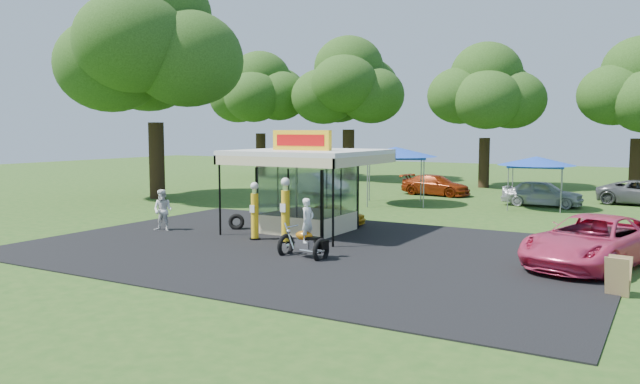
# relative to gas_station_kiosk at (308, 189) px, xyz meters

# --- Properties ---
(ground) EXTENTS (120.00, 120.00, 0.00)m
(ground) POSITION_rel_gas_station_kiosk_xyz_m (2.00, -4.99, -1.78)
(ground) COLOR #254E18
(ground) RESTS_ON ground
(asphalt_apron) EXTENTS (20.00, 14.00, 0.04)m
(asphalt_apron) POSITION_rel_gas_station_kiosk_xyz_m (2.00, -2.99, -1.76)
(asphalt_apron) COLOR black
(asphalt_apron) RESTS_ON ground
(gas_station_kiosk) EXTENTS (5.40, 5.40, 4.18)m
(gas_station_kiosk) POSITION_rel_gas_station_kiosk_xyz_m (0.00, 0.00, 0.00)
(gas_station_kiosk) COLOR white
(gas_station_kiosk) RESTS_ON ground
(gas_pump_left) EXTENTS (0.42, 0.42, 2.23)m
(gas_pump_left) POSITION_rel_gas_station_kiosk_xyz_m (-0.76, -2.68, -0.71)
(gas_pump_left) COLOR black
(gas_pump_left) RESTS_ON ground
(gas_pump_right) EXTENTS (0.46, 0.46, 2.45)m
(gas_pump_right) POSITION_rel_gas_station_kiosk_xyz_m (0.62, -2.67, -0.61)
(gas_pump_right) COLOR black
(gas_pump_right) RESTS_ON ground
(motorcycle) EXTENTS (1.78, 0.98, 2.07)m
(motorcycle) POSITION_rel_gas_station_kiosk_xyz_m (2.67, -4.59, -0.98)
(motorcycle) COLOR black
(motorcycle) RESTS_ON ground
(spare_tires) EXTENTS (0.86, 0.72, 0.69)m
(spare_tires) POSITION_rel_gas_station_kiosk_xyz_m (-2.91, -1.03, -1.45)
(spare_tires) COLOR black
(spare_tires) RESTS_ON ground
(a_frame_sign) EXTENTS (0.60, 0.58, 1.02)m
(a_frame_sign) POSITION_rel_gas_station_kiosk_xyz_m (11.91, -4.64, -1.27)
(a_frame_sign) COLOR #593819
(a_frame_sign) RESTS_ON ground
(kiosk_car) EXTENTS (2.82, 1.13, 0.96)m
(kiosk_car) POSITION_rel_gas_station_kiosk_xyz_m (-0.00, 2.21, -1.30)
(kiosk_car) COLOR yellow
(kiosk_car) RESTS_ON ground
(pink_sedan) EXTENTS (4.14, 6.19, 1.58)m
(pink_sedan) POSITION_rel_gas_station_kiosk_xyz_m (10.92, -1.24, -0.99)
(pink_sedan) COLOR #D93B67
(pink_sedan) RESTS_ON ground
(spectator_west) EXTENTS (0.98, 0.85, 1.74)m
(spectator_west) POSITION_rel_gas_station_kiosk_xyz_m (-5.35, -2.81, -0.91)
(spectator_west) COLOR white
(spectator_west) RESTS_ON ground
(bg_car_a) EXTENTS (4.48, 2.83, 1.39)m
(bg_car_a) POSITION_rel_gas_station_kiosk_xyz_m (-7.07, 13.28, -1.09)
(bg_car_a) COLOR silver
(bg_car_a) RESTS_ON ground
(bg_car_b) EXTENTS (4.72, 2.47, 1.31)m
(bg_car_b) POSITION_rel_gas_station_kiosk_xyz_m (-0.30, 16.37, -1.13)
(bg_car_b) COLOR maroon
(bg_car_b) RESTS_ON ground
(bg_car_c) EXTENTS (4.29, 1.84, 1.45)m
(bg_car_c) POSITION_rel_gas_station_kiosk_xyz_m (6.72, 13.76, -1.06)
(bg_car_c) COLOR #B3B4B8
(bg_car_c) RESTS_ON ground
(tent_west) EXTENTS (4.63, 4.63, 3.23)m
(tent_west) POSITION_rel_gas_station_kiosk_xyz_m (-0.67, 10.64, 1.14)
(tent_west) COLOR gray
(tent_west) RESTS_ON ground
(tent_east) EXTENTS (3.99, 3.99, 2.79)m
(tent_east) POSITION_rel_gas_station_kiosk_xyz_m (6.61, 12.42, 0.74)
(tent_east) COLOR gray
(tent_east) RESTS_ON ground
(oak_far_a) EXTENTS (9.11, 9.11, 10.80)m
(oak_far_a) POSITION_rel_gas_station_kiosk_xyz_m (-19.16, 23.73, 5.09)
(oak_far_a) COLOR black
(oak_far_a) RESTS_ON ground
(oak_far_b) EXTENTS (9.74, 9.74, 11.62)m
(oak_far_b) POSITION_rel_gas_station_kiosk_xyz_m (-10.88, 24.69, 5.63)
(oak_far_b) COLOR black
(oak_far_b) RESTS_ON ground
(oak_far_c) EXTENTS (8.64, 8.64, 10.18)m
(oak_far_c) POSITION_rel_gas_station_kiosk_xyz_m (0.91, 23.27, 4.68)
(oak_far_c) COLOR black
(oak_far_c) RESTS_ON ground
(oak_far_d) EXTENTS (8.43, 8.43, 10.03)m
(oak_far_d) POSITION_rel_gas_station_kiosk_xyz_m (10.73, 24.29, 4.61)
(oak_far_d) COLOR black
(oak_far_d) RESTS_ON ground
(oak_near) EXTENTS (11.89, 11.89, 13.69)m
(oak_near) POSITION_rel_gas_station_kiosk_xyz_m (-14.48, 6.19, 6.80)
(oak_near) COLOR black
(oak_near) RESTS_ON ground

